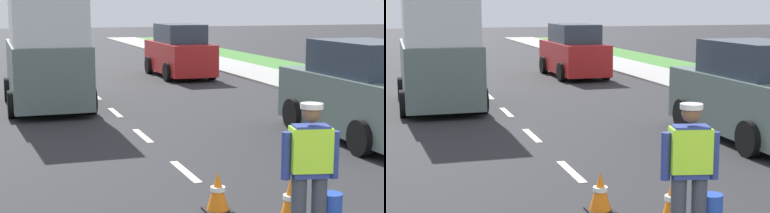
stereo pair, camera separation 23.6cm
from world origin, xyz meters
TOP-DOWN VIEW (x-y plane):
  - ground_plane at (0.00, 21.00)m, footprint 96.00×96.00m
  - lane_center_line at (0.00, 25.20)m, footprint 0.14×46.40m
  - road_worker at (0.43, 2.23)m, footprint 0.77×0.37m
  - traffic_cone_near at (-0.19, 3.65)m, footprint 0.36×0.36m
  - traffic_cone_far at (0.51, 2.88)m, footprint 0.36×0.36m
  - delivery_truck at (-1.57, 12.97)m, footprint 2.16×4.60m
  - car_parked_curbside at (4.28, 7.05)m, footprint 1.99×4.32m
  - car_parked_far at (3.91, 18.87)m, footprint 1.90×4.37m

SIDE VIEW (x-z plane):
  - ground_plane at x=0.00m, z-range 0.00..0.00m
  - lane_center_line at x=0.00m, z-range 0.00..0.01m
  - traffic_cone_near at x=-0.19m, z-range 0.00..0.55m
  - traffic_cone_far at x=0.51m, z-range 0.00..0.63m
  - road_worker at x=0.43m, z-range 0.10..1.77m
  - car_parked_far at x=3.91m, z-range -0.07..1.94m
  - car_parked_curbside at x=4.28m, z-range -0.07..1.96m
  - delivery_truck at x=-1.57m, z-range -0.16..3.38m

